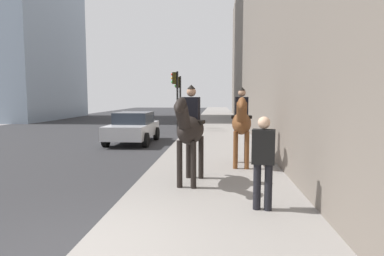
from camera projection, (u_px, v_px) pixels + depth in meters
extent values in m
ellipsoid|color=black|center=(191.00, 130.00, 7.65)|extent=(1.56, 0.76, 0.66)
cylinder|color=black|center=(193.00, 165.00, 7.25)|extent=(0.13, 0.13, 1.07)
cylinder|color=black|center=(180.00, 164.00, 7.32)|extent=(0.13, 0.13, 1.07)
cylinder|color=black|center=(201.00, 157.00, 8.13)|extent=(0.13, 0.13, 1.07)
cylinder|color=black|center=(189.00, 157.00, 8.20)|extent=(0.13, 0.13, 1.07)
cylinder|color=black|center=(183.00, 117.00, 6.87)|extent=(0.66, 0.36, 0.68)
ellipsoid|color=black|center=(180.00, 106.00, 6.64)|extent=(0.65, 0.30, 0.49)
cylinder|color=black|center=(197.00, 131.00, 8.36)|extent=(0.29, 0.14, 0.55)
cube|color=black|center=(191.00, 122.00, 7.69)|extent=(0.52, 0.65, 0.08)
cube|color=black|center=(191.00, 109.00, 7.65)|extent=(0.33, 0.41, 0.55)
sphere|color=tan|center=(191.00, 92.00, 7.62)|extent=(0.22, 0.22, 0.22)
cone|color=black|center=(191.00, 87.00, 7.61)|extent=(0.23, 0.23, 0.10)
ellipsoid|color=brown|center=(242.00, 123.00, 9.59)|extent=(1.54, 0.66, 0.66)
cylinder|color=brown|center=(247.00, 150.00, 9.20)|extent=(0.13, 0.13, 1.07)
cylinder|color=brown|center=(235.00, 150.00, 9.24)|extent=(0.13, 0.13, 1.07)
cylinder|color=brown|center=(246.00, 146.00, 10.08)|extent=(0.13, 0.13, 1.07)
cylinder|color=brown|center=(236.00, 145.00, 10.13)|extent=(0.13, 0.13, 1.07)
cylinder|color=brown|center=(242.00, 113.00, 8.80)|extent=(0.65, 0.32, 0.68)
ellipsoid|color=brown|center=(242.00, 104.00, 8.57)|extent=(0.64, 0.26, 0.49)
cylinder|color=black|center=(241.00, 124.00, 10.30)|extent=(0.29, 0.12, 0.55)
cube|color=black|center=(242.00, 117.00, 9.62)|extent=(0.48, 0.63, 0.08)
cube|color=black|center=(242.00, 106.00, 9.59)|extent=(0.31, 0.40, 0.55)
sphere|color=tan|center=(242.00, 93.00, 9.56)|extent=(0.22, 0.22, 0.22)
cone|color=black|center=(242.00, 89.00, 9.54)|extent=(0.21, 0.21, 0.10)
cylinder|color=black|center=(257.00, 186.00, 5.90)|extent=(0.14, 0.14, 0.85)
cylinder|color=black|center=(268.00, 187.00, 5.85)|extent=(0.14, 0.14, 0.85)
cube|color=black|center=(263.00, 147.00, 5.80)|extent=(0.33, 0.44, 0.62)
sphere|color=#D8AD8C|center=(264.00, 123.00, 5.76)|extent=(0.22, 0.22, 0.22)
cube|color=#B7BABF|center=(133.00, 130.00, 15.15)|extent=(3.95, 1.76, 0.60)
cube|color=#262D38|center=(134.00, 118.00, 15.33)|extent=(1.97, 1.55, 0.52)
cylinder|color=black|center=(146.00, 140.00, 13.89)|extent=(0.64, 0.22, 0.64)
cylinder|color=black|center=(106.00, 140.00, 14.03)|extent=(0.64, 0.22, 0.64)
cylinder|color=black|center=(156.00, 134.00, 16.32)|extent=(0.64, 0.22, 0.64)
cylinder|color=black|center=(122.00, 133.00, 16.46)|extent=(0.64, 0.22, 0.64)
cylinder|color=black|center=(177.00, 102.00, 19.49)|extent=(0.12, 0.12, 3.67)
cube|color=#2D280C|center=(174.00, 78.00, 19.37)|extent=(0.20, 0.24, 0.70)
sphere|color=red|center=(172.00, 74.00, 19.36)|extent=(0.14, 0.14, 0.14)
sphere|color=orange|center=(172.00, 78.00, 19.38)|extent=(0.14, 0.14, 0.14)
sphere|color=green|center=(172.00, 82.00, 19.40)|extent=(0.14, 0.14, 0.14)
cylinder|color=black|center=(180.00, 103.00, 20.99)|extent=(0.12, 0.12, 3.48)
cube|color=#2D280C|center=(177.00, 82.00, 20.87)|extent=(0.20, 0.24, 0.70)
sphere|color=red|center=(175.00, 79.00, 20.86)|extent=(0.14, 0.14, 0.14)
sphere|color=orange|center=(175.00, 82.00, 20.88)|extent=(0.14, 0.14, 0.14)
sphere|color=green|center=(175.00, 86.00, 20.90)|extent=(0.14, 0.14, 0.14)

